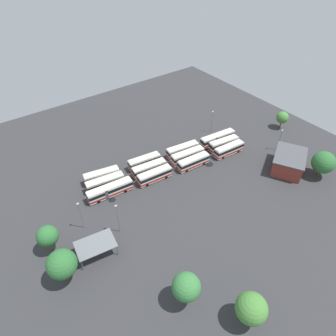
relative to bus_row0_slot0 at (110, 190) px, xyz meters
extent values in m
plane|color=#333335|center=(21.34, 0.40, -1.92)|extent=(119.57, 119.57, 0.00)
cube|color=silver|center=(0.05, 0.00, -0.02)|extent=(13.38, 3.78, 3.19)
cube|color=beige|center=(0.05, 0.00, 1.65)|extent=(12.84, 3.53, 0.14)
cube|color=black|center=(0.05, 0.00, 0.49)|extent=(13.45, 3.83, 1.02)
cube|color=red|center=(0.05, 0.00, -0.92)|extent=(13.45, 3.83, 0.64)
cube|color=black|center=(6.64, -0.61, 0.59)|extent=(0.25, 2.11, 1.18)
cube|color=#47474C|center=(-1.39, 0.13, -0.02)|extent=(1.14, 2.70, 3.07)
cylinder|color=black|center=(4.24, 0.80, -1.42)|extent=(1.02, 0.39, 1.00)
cylinder|color=black|center=(4.02, -1.56, -1.42)|extent=(1.02, 0.39, 1.00)
cylinder|color=black|center=(-3.91, 1.55, -1.42)|extent=(1.02, 0.39, 1.00)
cylinder|color=black|center=(-4.13, -0.81, -1.42)|extent=(1.02, 0.39, 1.00)
cube|color=silver|center=(0.41, 3.62, -0.02)|extent=(11.40, 4.15, 3.19)
cube|color=beige|center=(0.41, 3.62, 1.65)|extent=(10.93, 3.88, 0.14)
cube|color=black|center=(0.41, 3.62, 0.49)|extent=(11.46, 4.19, 1.02)
cube|color=red|center=(0.41, 3.62, -0.92)|extent=(11.46, 4.19, 0.64)
cube|color=black|center=(5.94, 2.83, 0.59)|extent=(0.36, 2.10, 1.18)
cylinder|color=black|center=(4.00, 4.30, -1.42)|extent=(1.03, 0.44, 1.00)
cylinder|color=black|center=(3.66, 1.95, -1.42)|extent=(1.03, 0.44, 1.00)
cylinder|color=black|center=(-2.83, 5.29, -1.42)|extent=(1.03, 0.44, 1.00)
cylinder|color=black|center=(-3.17, 2.94, -1.42)|extent=(1.03, 0.44, 1.00)
cube|color=silver|center=(0.98, 6.96, -0.02)|extent=(10.80, 4.56, 3.19)
cube|color=beige|center=(0.98, 6.96, 1.65)|extent=(10.35, 4.27, 0.14)
cube|color=black|center=(0.98, 6.96, 0.49)|extent=(10.86, 4.61, 1.02)
cube|color=red|center=(0.98, 6.96, -0.92)|extent=(10.86, 4.61, 0.64)
cube|color=black|center=(6.14, 5.94, 0.59)|extent=(0.47, 2.09, 1.18)
cylinder|color=black|center=(4.40, 7.50, -1.42)|extent=(1.04, 0.49, 1.00)
cylinder|color=black|center=(3.95, 5.17, -1.42)|extent=(1.04, 0.49, 1.00)
cylinder|color=black|center=(-1.98, 8.75, -1.42)|extent=(1.04, 0.49, 1.00)
cylinder|color=black|center=(-2.44, 6.42, -1.42)|extent=(1.04, 0.49, 1.00)
cube|color=silver|center=(13.90, -2.26, -0.02)|extent=(10.86, 3.48, 3.19)
cube|color=beige|center=(13.90, -2.26, 1.65)|extent=(10.41, 3.24, 0.14)
cube|color=black|center=(13.90, -2.26, 0.49)|extent=(10.91, 3.52, 1.02)
cube|color=red|center=(13.90, -2.26, -0.92)|extent=(10.91, 3.52, 0.64)
cube|color=black|center=(19.23, -2.71, 0.59)|extent=(0.24, 2.11, 1.18)
cylinder|color=black|center=(17.30, -1.36, -1.42)|extent=(1.02, 0.38, 1.00)
cylinder|color=black|center=(17.10, -3.72, -1.42)|extent=(1.02, 0.38, 1.00)
cylinder|color=black|center=(10.70, -0.79, -1.42)|extent=(1.02, 0.38, 1.00)
cylinder|color=black|center=(10.50, -3.16, -1.42)|extent=(1.02, 0.38, 1.00)
cube|color=silver|center=(14.35, 1.34, -0.02)|extent=(10.98, 3.85, 3.19)
cube|color=beige|center=(14.35, 1.34, 1.65)|extent=(10.53, 3.59, 0.14)
cube|color=black|center=(14.35, 1.34, 0.49)|extent=(11.04, 3.89, 1.02)
cube|color=red|center=(14.35, 1.34, -0.92)|extent=(11.04, 3.89, 0.64)
cube|color=black|center=(19.69, 0.69, 0.59)|extent=(0.31, 2.11, 1.18)
cylinder|color=black|center=(17.80, 2.12, -1.42)|extent=(1.03, 0.42, 1.00)
cylinder|color=black|center=(17.51, -0.24, -1.42)|extent=(1.03, 0.42, 1.00)
cylinder|color=black|center=(11.18, 2.92, -1.42)|extent=(1.03, 0.42, 1.00)
cylinder|color=black|center=(10.90, 0.56, -1.42)|extent=(1.03, 0.42, 1.00)
cube|color=silver|center=(14.97, 5.09, -0.02)|extent=(10.62, 3.83, 3.19)
cube|color=beige|center=(14.97, 5.09, 1.65)|extent=(10.18, 3.58, 0.14)
cube|color=black|center=(14.97, 5.09, 0.49)|extent=(10.67, 3.88, 1.02)
cube|color=red|center=(14.97, 5.09, -0.92)|extent=(10.67, 3.88, 0.64)
cube|color=black|center=(20.13, 4.45, 0.59)|extent=(0.32, 2.11, 1.18)
cylinder|color=black|center=(18.31, 5.88, -1.42)|extent=(1.03, 0.42, 1.00)
cylinder|color=black|center=(18.02, 3.52, -1.42)|extent=(1.03, 0.42, 1.00)
cylinder|color=black|center=(11.92, 6.66, -1.42)|extent=(1.03, 0.42, 1.00)
cylinder|color=black|center=(11.63, 4.31, -1.42)|extent=(1.03, 0.42, 1.00)
cube|color=silver|center=(27.43, -4.22, -0.02)|extent=(10.86, 3.43, 3.19)
cube|color=beige|center=(27.43, -4.22, 1.65)|extent=(10.42, 3.19, 0.14)
cube|color=black|center=(27.43, -4.22, 0.49)|extent=(10.92, 3.47, 1.02)
cube|color=red|center=(27.43, -4.22, -0.92)|extent=(10.92, 3.47, 0.64)
cube|color=black|center=(32.77, -4.65, 0.59)|extent=(0.23, 2.11, 1.18)
cylinder|color=black|center=(30.83, -3.30, -1.42)|extent=(1.02, 0.38, 1.00)
cylinder|color=black|center=(30.64, -5.67, -1.42)|extent=(1.02, 0.38, 1.00)
cylinder|color=black|center=(24.23, -2.77, -1.42)|extent=(1.02, 0.38, 1.00)
cylinder|color=black|center=(24.03, -5.13, -1.42)|extent=(1.02, 0.38, 1.00)
cube|color=silver|center=(27.98, -0.66, -0.02)|extent=(11.54, 3.83, 3.19)
cube|color=beige|center=(27.98, -0.66, 1.65)|extent=(11.07, 3.58, 0.14)
cube|color=black|center=(27.98, -0.66, 0.49)|extent=(11.60, 3.88, 1.02)
cube|color=red|center=(27.98, -0.66, -0.92)|extent=(11.60, 3.88, 0.64)
cube|color=black|center=(33.62, -1.30, 0.59)|extent=(0.30, 2.11, 1.18)
cylinder|color=black|center=(31.60, 0.13, -1.42)|extent=(1.03, 0.41, 1.00)
cylinder|color=black|center=(31.34, -2.23, -1.42)|extent=(1.03, 0.41, 1.00)
cylinder|color=black|center=(24.63, 0.91, -1.42)|extent=(1.03, 0.41, 1.00)
cylinder|color=black|center=(24.36, -1.45, -1.42)|extent=(1.03, 0.41, 1.00)
cube|color=silver|center=(28.63, 2.78, -0.02)|extent=(11.40, 4.05, 3.19)
cube|color=beige|center=(28.63, 2.78, 1.65)|extent=(10.93, 3.79, 0.14)
cube|color=black|center=(28.63, 2.78, 0.49)|extent=(11.46, 4.10, 1.02)
cube|color=red|center=(28.63, 2.78, -0.92)|extent=(11.46, 4.10, 0.64)
cube|color=black|center=(34.17, 2.03, 0.59)|extent=(0.34, 2.11, 1.18)
cylinder|color=black|center=(32.22, 3.50, -1.42)|extent=(1.03, 0.43, 1.00)
cylinder|color=black|center=(31.90, 1.14, -1.42)|extent=(1.03, 0.43, 1.00)
cylinder|color=black|center=(25.36, 4.42, -1.42)|extent=(1.03, 0.43, 1.00)
cylinder|color=black|center=(25.04, 2.07, -1.42)|extent=(1.03, 0.43, 1.00)
cube|color=silver|center=(41.30, -6.21, -0.02)|extent=(10.97, 3.40, 3.19)
cube|color=beige|center=(41.30, -6.21, 1.65)|extent=(10.52, 3.16, 0.14)
cube|color=black|center=(41.30, -6.21, 0.49)|extent=(11.02, 3.45, 1.02)
cube|color=red|center=(41.30, -6.21, -0.92)|extent=(11.02, 3.45, 0.64)
cube|color=black|center=(46.70, -6.63, 0.59)|extent=(0.22, 2.11, 1.18)
cylinder|color=black|center=(44.73, -5.28, -1.42)|extent=(1.02, 0.38, 1.00)
cylinder|color=black|center=(44.55, -7.65, -1.42)|extent=(1.02, 0.38, 1.00)
cylinder|color=black|center=(38.05, -4.77, -1.42)|extent=(1.02, 0.38, 1.00)
cylinder|color=black|center=(37.87, -7.14, -1.42)|extent=(1.02, 0.38, 1.00)
cube|color=silver|center=(42.21, -2.76, -0.02)|extent=(11.03, 4.03, 3.19)
cube|color=beige|center=(42.21, -2.76, 1.65)|extent=(10.58, 3.77, 0.14)
cube|color=black|center=(42.21, -2.76, 0.49)|extent=(11.09, 4.07, 1.02)
cube|color=red|center=(42.21, -2.76, -0.92)|extent=(11.09, 4.07, 0.64)
cube|color=black|center=(47.56, -3.49, 0.59)|extent=(0.35, 2.10, 1.18)
cylinder|color=black|center=(45.68, -2.04, -1.42)|extent=(1.03, 0.43, 1.00)
cylinder|color=black|center=(45.35, -4.39, -1.42)|extent=(1.03, 0.43, 1.00)
cylinder|color=black|center=(39.06, -1.12, -1.42)|extent=(1.03, 0.43, 1.00)
cylinder|color=black|center=(38.73, -3.48, -1.42)|extent=(1.03, 0.43, 1.00)
cube|color=silver|center=(42.76, 0.78, -0.02)|extent=(13.39, 3.93, 3.19)
cube|color=beige|center=(42.76, 0.78, 1.65)|extent=(12.85, 3.67, 0.14)
cube|color=black|center=(42.76, 0.78, 0.49)|extent=(13.46, 3.97, 1.02)
cube|color=red|center=(42.76, 0.78, -0.92)|extent=(13.46, 3.97, 0.64)
cube|color=black|center=(49.34, 0.10, 0.59)|extent=(0.28, 2.11, 1.18)
cube|color=#47474C|center=(41.32, 0.93, -0.02)|extent=(1.17, 2.71, 3.07)
cylinder|color=black|center=(46.95, 1.54, -1.42)|extent=(1.03, 0.40, 1.00)
cylinder|color=black|center=(46.71, -0.83, -1.42)|extent=(1.03, 0.40, 1.00)
cylinder|color=black|center=(38.81, 2.38, -1.42)|extent=(1.03, 0.40, 1.00)
cylinder|color=black|center=(38.57, 0.02, -1.42)|extent=(1.03, 0.40, 1.00)
cube|color=maroon|center=(50.59, -22.77, 0.73)|extent=(14.30, 13.15, 5.29)
cube|color=#4C4C51|center=(50.59, -22.77, 3.55)|extent=(15.16, 13.94, 0.36)
cube|color=black|center=(55.65, -19.92, -0.82)|extent=(0.93, 1.60, 2.20)
cube|color=slate|center=(-11.69, -15.43, 1.56)|extent=(9.80, 7.20, 0.20)
cylinder|color=#59595B|center=(-7.13, -13.40, -0.23)|extent=(0.20, 0.20, 3.37)
cylinder|color=#59595B|center=(-7.90, -18.69, -0.23)|extent=(0.20, 0.20, 3.37)
cylinder|color=#59595B|center=(-15.47, -12.18, -0.23)|extent=(0.20, 0.20, 3.37)
cylinder|color=#59595B|center=(-16.24, -17.47, -0.23)|extent=(0.20, 0.20, 3.37)
cylinder|color=slate|center=(-4.20, -12.94, 2.75)|extent=(0.16, 0.16, 9.34)
cube|color=silver|center=(-4.20, -12.94, 7.60)|extent=(0.56, 0.28, 0.20)
cylinder|color=slate|center=(-10.98, -6.38, 2.44)|extent=(0.16, 0.16, 8.71)
cube|color=silver|center=(-10.98, -6.38, 6.97)|extent=(0.56, 0.28, 0.20)
cylinder|color=slate|center=(56.50, -14.38, 1.93)|extent=(0.16, 0.16, 7.70)
cube|color=silver|center=(56.50, -14.38, 5.96)|extent=(0.56, 0.28, 0.20)
cylinder|color=slate|center=(45.63, 7.25, 2.26)|extent=(0.16, 0.16, 8.35)
cube|color=silver|center=(45.63, 7.25, 6.61)|extent=(0.56, 0.28, 0.20)
cylinder|color=brown|center=(5.18, -47.26, -0.52)|extent=(0.44, 0.44, 2.79)
sphere|color=#478438|center=(5.18, -47.26, 3.49)|extent=(6.16, 6.16, 6.16)
cylinder|color=brown|center=(68.75, -6.10, -0.64)|extent=(0.44, 0.44, 2.56)
sphere|color=#478438|center=(68.75, -6.10, 2.53)|extent=(4.43, 4.43, 4.43)
cylinder|color=brown|center=(-2.17, -36.95, -0.17)|extent=(0.44, 0.44, 3.50)
sphere|color=#387A3D|center=(-2.17, -36.95, 4.07)|extent=(5.85, 5.85, 5.85)
cylinder|color=brown|center=(55.62, -30.61, -0.67)|extent=(0.44, 0.44, 2.49)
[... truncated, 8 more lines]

